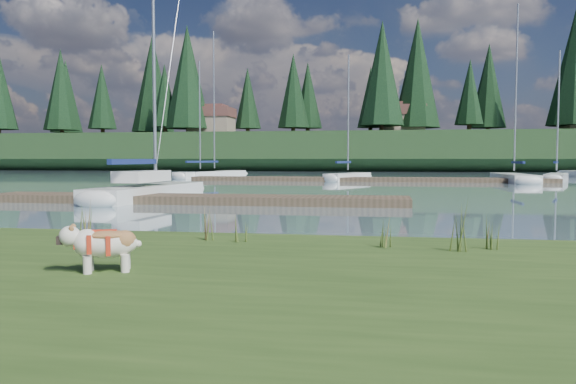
# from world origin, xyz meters

# --- Properties ---
(ground) EXTENTS (200.00, 200.00, 0.00)m
(ground) POSITION_xyz_m (0.00, 30.00, 0.00)
(ground) COLOR #7C9AA9
(ground) RESTS_ON ground
(bank) EXTENTS (60.00, 9.00, 0.35)m
(bank) POSITION_xyz_m (0.00, -6.00, 0.17)
(bank) COLOR #324D1C
(bank) RESTS_ON ground
(ridge) EXTENTS (200.00, 20.00, 5.00)m
(ridge) POSITION_xyz_m (0.00, 73.00, 2.50)
(ridge) COLOR black
(ridge) RESTS_ON ground
(bulldog) EXTENTS (0.93, 0.61, 0.55)m
(bulldog) POSITION_xyz_m (-0.25, -5.04, 0.69)
(bulldog) COLOR silver
(bulldog) RESTS_ON bank
(sailboat_main) EXTENTS (2.42, 8.66, 12.33)m
(sailboat_main) POSITION_xyz_m (-6.50, 11.38, 0.42)
(sailboat_main) COLOR silver
(sailboat_main) RESTS_ON ground
(dock_near) EXTENTS (16.00, 2.00, 0.30)m
(dock_near) POSITION_xyz_m (-4.00, 9.00, 0.15)
(dock_near) COLOR #4C3D2C
(dock_near) RESTS_ON ground
(dock_far) EXTENTS (26.00, 2.20, 0.30)m
(dock_far) POSITION_xyz_m (2.00, 30.00, 0.15)
(dock_far) COLOR #4C3D2C
(dock_far) RESTS_ON ground
(sailboat_bg_0) EXTENTS (3.24, 6.88, 9.98)m
(sailboat_bg_0) POSITION_xyz_m (-12.03, 35.28, 0.33)
(sailboat_bg_0) COLOR silver
(sailboat_bg_0) RESTS_ON ground
(sailboat_bg_1) EXTENTS (4.37, 8.75, 12.84)m
(sailboat_bg_1) POSITION_xyz_m (-11.29, 37.37, 0.33)
(sailboat_bg_1) COLOR silver
(sailboat_bg_1) RESTS_ON ground
(sailboat_bg_2) EXTENTS (3.66, 6.18, 9.55)m
(sailboat_bg_2) POSITION_xyz_m (0.72, 31.90, 0.33)
(sailboat_bg_2) COLOR silver
(sailboat_bg_2) RESTS_ON ground
(sailboat_bg_3) EXTENTS (1.88, 8.70, 12.65)m
(sailboat_bg_3) POSITION_xyz_m (12.32, 31.74, 0.32)
(sailboat_bg_3) COLOR silver
(sailboat_bg_3) RESTS_ON ground
(sailboat_bg_4) EXTENTS (3.40, 6.45, 9.63)m
(sailboat_bg_4) POSITION_xyz_m (15.88, 33.21, 0.33)
(sailboat_bg_4) COLOR silver
(sailboat_bg_4) RESTS_ON ground
(weed_0) EXTENTS (0.17, 0.14, 0.56)m
(weed_0) POSITION_xyz_m (0.18, -2.38, 0.58)
(weed_0) COLOR #475B23
(weed_0) RESTS_ON bank
(weed_1) EXTENTS (0.17, 0.14, 0.44)m
(weed_1) POSITION_xyz_m (0.74, -2.51, 0.54)
(weed_1) COLOR #475B23
(weed_1) RESTS_ON bank
(weed_2) EXTENTS (0.17, 0.14, 0.78)m
(weed_2) POSITION_xyz_m (4.02, -2.86, 0.68)
(weed_2) COLOR #475B23
(weed_2) RESTS_ON bank
(weed_3) EXTENTS (0.17, 0.14, 0.66)m
(weed_3) POSITION_xyz_m (-2.00, -2.34, 0.63)
(weed_3) COLOR #475B23
(weed_3) RESTS_ON bank
(weed_4) EXTENTS (0.17, 0.14, 0.47)m
(weed_4) POSITION_xyz_m (3.00, -2.71, 0.55)
(weed_4) COLOR #475B23
(weed_4) RESTS_ON bank
(weed_5) EXTENTS (0.17, 0.14, 0.62)m
(weed_5) POSITION_xyz_m (4.56, -2.61, 0.61)
(weed_5) COLOR #475B23
(weed_5) RESTS_ON bank
(mud_lip) EXTENTS (60.00, 0.50, 0.14)m
(mud_lip) POSITION_xyz_m (0.00, -1.60, 0.07)
(mud_lip) COLOR #33281C
(mud_lip) RESTS_ON ground
(conifer_1) EXTENTS (4.40, 4.40, 11.30)m
(conifer_1) POSITION_xyz_m (-40.00, 71.00, 11.28)
(conifer_1) COLOR #382619
(conifer_1) RESTS_ON ridge
(conifer_2) EXTENTS (6.60, 6.60, 16.05)m
(conifer_2) POSITION_xyz_m (-25.00, 68.00, 13.54)
(conifer_2) COLOR #382619
(conifer_2) RESTS_ON ridge
(conifer_3) EXTENTS (4.84, 4.84, 12.25)m
(conifer_3) POSITION_xyz_m (-10.00, 72.00, 11.74)
(conifer_3) COLOR #382619
(conifer_3) RESTS_ON ridge
(conifer_4) EXTENTS (6.16, 6.16, 15.10)m
(conifer_4) POSITION_xyz_m (3.00, 66.00, 13.09)
(conifer_4) COLOR #382619
(conifer_4) RESTS_ON ridge
(conifer_5) EXTENTS (3.96, 3.96, 10.35)m
(conifer_5) POSITION_xyz_m (15.00, 70.00, 10.83)
(conifer_5) COLOR #382619
(conifer_5) RESTS_ON ridge
(conifer_6) EXTENTS (7.04, 7.04, 17.00)m
(conifer_6) POSITION_xyz_m (28.00, 68.00, 13.99)
(conifer_6) COLOR #382619
(conifer_6) RESTS_ON ridge
(house_0) EXTENTS (6.30, 5.30, 4.65)m
(house_0) POSITION_xyz_m (-22.00, 70.00, 7.31)
(house_0) COLOR gray
(house_0) RESTS_ON ridge
(house_1) EXTENTS (6.30, 5.30, 4.65)m
(house_1) POSITION_xyz_m (6.00, 71.00, 7.31)
(house_1) COLOR gray
(house_1) RESTS_ON ridge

